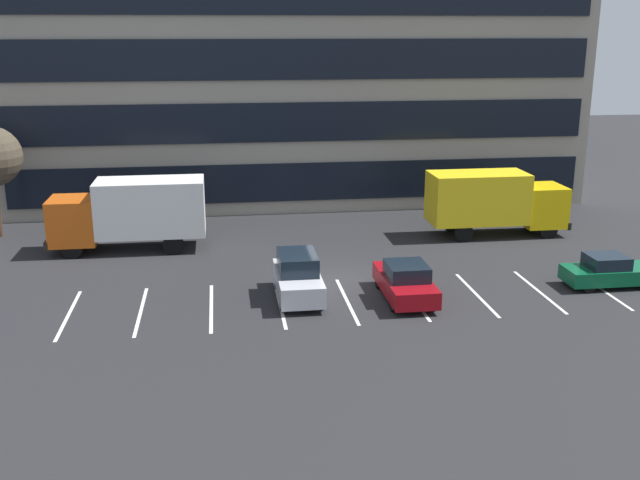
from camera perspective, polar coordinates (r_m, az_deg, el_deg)
ground_plane at (r=33.43m, az=1.27°, el=-3.02°), size 120.00×120.00×0.00m
office_building at (r=49.40m, az=-2.08°, el=15.89°), size 36.02×11.20×21.60m
lot_markings at (r=30.82m, az=2.10°, el=-4.71°), size 22.54×5.40×0.01m
box_truck_yellow_all at (r=41.06m, az=13.30°, el=3.01°), size 7.52×2.49×3.49m
box_truck_orange at (r=38.43m, az=-14.38°, el=2.17°), size 7.80×2.58×3.62m
suv_silver at (r=30.85m, az=-1.72°, el=-2.87°), size 1.79×4.22×1.91m
sedan_forest at (r=34.69m, az=21.40°, el=-2.28°), size 3.98×1.67×1.43m
sedan_maroon at (r=31.00m, az=6.61°, el=-3.22°), size 1.85×4.42×1.58m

